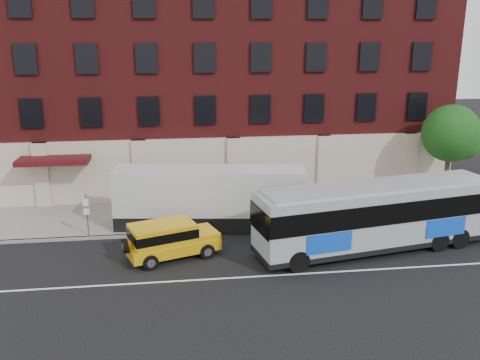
{
  "coord_description": "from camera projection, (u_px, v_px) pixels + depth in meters",
  "views": [
    {
      "loc": [
        -3.74,
        -20.61,
        10.69
      ],
      "look_at": [
        -0.38,
        5.5,
        3.14
      ],
      "focal_mm": 38.82,
      "sensor_mm": 36.0,
      "label": 1
    }
  ],
  "objects": [
    {
      "name": "lane_line",
      "position": [
        262.0,
        276.0,
        23.53
      ],
      "size": [
        60.0,
        0.12,
        0.01
      ],
      "primitive_type": "cube",
      "color": "white",
      "rests_on": "ground"
    },
    {
      "name": "sign_pole",
      "position": [
        87.0,
        213.0,
        27.47
      ],
      "size": [
        0.3,
        0.2,
        2.5
      ],
      "color": "slate",
      "rests_on": "ground"
    },
    {
      "name": "kerb",
      "position": [
        246.0,
        230.0,
        28.76
      ],
      "size": [
        60.0,
        0.25,
        0.15
      ],
      "primitive_type": "cube",
      "color": "gray",
      "rests_on": "ground"
    },
    {
      "name": "ground",
      "position": [
        264.0,
        281.0,
        23.06
      ],
      "size": [
        120.0,
        120.0,
        0.0
      ],
      "primitive_type": "plane",
      "color": "black",
      "rests_on": "ground"
    },
    {
      "name": "building",
      "position": [
        225.0,
        77.0,
        37.1
      ],
      "size": [
        30.0,
        12.1,
        15.0
      ],
      "color": "#5C1616",
      "rests_on": "sidewalk"
    },
    {
      "name": "yellow_suv",
      "position": [
        168.0,
        238.0,
        25.18
      ],
      "size": [
        4.82,
        3.18,
        1.79
      ],
      "color": "#E2A60D",
      "rests_on": "ground"
    },
    {
      "name": "street_tree",
      "position": [
        452.0,
        136.0,
        32.54
      ],
      "size": [
        3.6,
        3.6,
        6.2
      ],
      "color": "#37271B",
      "rests_on": "sidewalk"
    },
    {
      "name": "sidewalk",
      "position": [
        239.0,
        212.0,
        31.62
      ],
      "size": [
        60.0,
        6.0,
        0.15
      ],
      "primitive_type": "cube",
      "color": "gray",
      "rests_on": "ground"
    },
    {
      "name": "shipping_container",
      "position": [
        210.0,
        199.0,
        28.83
      ],
      "size": [
        10.66,
        3.48,
        3.49
      ],
      "color": "black",
      "rests_on": "ground"
    },
    {
      "name": "city_bus",
      "position": [
        378.0,
        214.0,
        25.95
      ],
      "size": [
        12.87,
        4.97,
        3.45
      ],
      "color": "#999EA3",
      "rests_on": "ground"
    }
  ]
}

